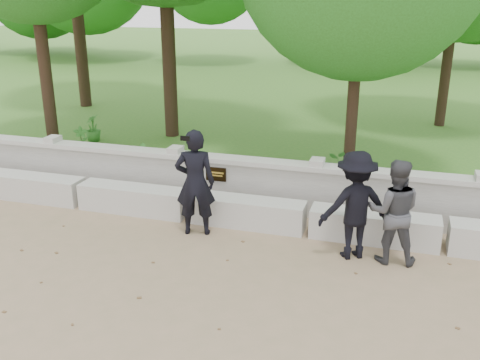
% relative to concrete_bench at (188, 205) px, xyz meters
% --- Properties ---
extents(ground, '(80.00, 80.00, 0.00)m').
position_rel_concrete_bench_xyz_m(ground, '(-0.00, -1.90, -0.22)').
color(ground, '#907458').
rests_on(ground, ground).
extents(lawn, '(40.00, 22.00, 0.25)m').
position_rel_concrete_bench_xyz_m(lawn, '(-0.00, 12.10, -0.10)').
color(lawn, '#366D24').
rests_on(lawn, ground).
extents(concrete_bench, '(11.90, 0.45, 0.45)m').
position_rel_concrete_bench_xyz_m(concrete_bench, '(0.00, 0.00, 0.00)').
color(concrete_bench, beige).
rests_on(concrete_bench, ground).
extents(parapet_wall, '(12.50, 0.35, 0.90)m').
position_rel_concrete_bench_xyz_m(parapet_wall, '(0.00, 0.70, 0.24)').
color(parapet_wall, '#B7B5AD').
rests_on(parapet_wall, ground).
extents(man_main, '(0.69, 0.64, 1.66)m').
position_rel_concrete_bench_xyz_m(man_main, '(0.34, -0.50, 0.61)').
color(man_main, black).
rests_on(man_main, ground).
extents(visitor_left, '(0.77, 0.63, 1.48)m').
position_rel_concrete_bench_xyz_m(visitor_left, '(3.26, -0.58, 0.51)').
color(visitor_left, '#3C3C40').
rests_on(visitor_left, ground).
extents(visitor_mid, '(1.15, 0.98, 1.55)m').
position_rel_concrete_bench_xyz_m(visitor_mid, '(2.73, -0.59, 0.55)').
color(visitor_mid, black).
rests_on(visitor_mid, ground).
extents(shrub_a, '(0.37, 0.36, 0.58)m').
position_rel_concrete_bench_xyz_m(shrub_a, '(-3.35, 2.15, 0.32)').
color(shrub_a, '#347628').
rests_on(shrub_a, lawn).
extents(shrub_b, '(0.33, 0.36, 0.53)m').
position_rel_concrete_bench_xyz_m(shrub_b, '(-1.56, 1.40, 0.29)').
color(shrub_b, '#347628').
rests_on(shrub_b, lawn).
extents(shrub_c, '(0.71, 0.67, 0.63)m').
position_rel_concrete_bench_xyz_m(shrub_c, '(2.38, 1.40, 0.34)').
color(shrub_c, '#347628').
rests_on(shrub_c, lawn).
extents(shrub_d, '(0.47, 0.48, 0.64)m').
position_rel_concrete_bench_xyz_m(shrub_d, '(-3.64, 3.08, 0.34)').
color(shrub_d, '#347628').
rests_on(shrub_d, lawn).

